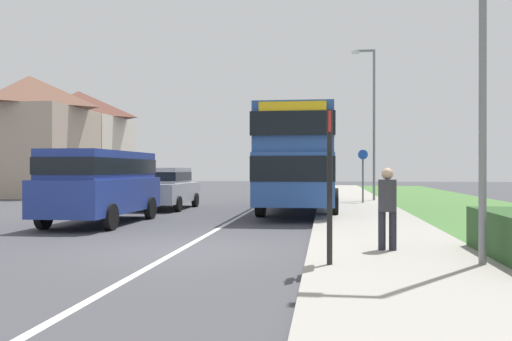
# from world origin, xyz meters

# --- Properties ---
(ground_plane) EXTENTS (120.00, 120.00, 0.00)m
(ground_plane) POSITION_xyz_m (0.00, 0.00, 0.00)
(ground_plane) COLOR #424247
(lane_marking_centre) EXTENTS (0.14, 60.00, 0.01)m
(lane_marking_centre) POSITION_xyz_m (0.00, 8.00, 0.00)
(lane_marking_centre) COLOR silver
(lane_marking_centre) RESTS_ON ground_plane
(pavement_near_side) EXTENTS (3.20, 68.00, 0.12)m
(pavement_near_side) POSITION_xyz_m (4.20, 6.00, 0.06)
(pavement_near_side) COLOR #9E998E
(pavement_near_side) RESTS_ON ground_plane
(double_decker_bus) EXTENTS (2.80, 11.45, 3.70)m
(double_decker_bus) POSITION_xyz_m (1.96, 10.91, 2.14)
(double_decker_bus) COLOR #284C93
(double_decker_bus) RESTS_ON ground_plane
(parked_van_blue) EXTENTS (2.11, 5.28, 2.18)m
(parked_van_blue) POSITION_xyz_m (-3.74, 4.83, 1.30)
(parked_van_blue) COLOR navy
(parked_van_blue) RESTS_ON ground_plane
(parked_car_silver) EXTENTS (1.93, 4.43, 1.69)m
(parked_car_silver) POSITION_xyz_m (-3.56, 10.74, 0.93)
(parked_car_silver) COLOR #B7B7BC
(parked_car_silver) RESTS_ON ground_plane
(pedestrian_at_stop) EXTENTS (0.34, 0.34, 1.67)m
(pedestrian_at_stop) POSITION_xyz_m (4.09, -0.21, 0.98)
(pedestrian_at_stop) COLOR #23232D
(pedestrian_at_stop) RESTS_ON ground_plane
(bus_stop_sign) EXTENTS (0.09, 0.52, 2.60)m
(bus_stop_sign) POSITION_xyz_m (3.00, -1.85, 1.54)
(bus_stop_sign) COLOR black
(bus_stop_sign) RESTS_ON ground_plane
(cycle_route_sign) EXTENTS (0.44, 0.08, 2.52)m
(cycle_route_sign) POSITION_xyz_m (4.61, 14.13, 1.43)
(cycle_route_sign) COLOR slate
(cycle_route_sign) RESTS_ON ground_plane
(street_lamp_mid) EXTENTS (1.14, 0.20, 7.48)m
(street_lamp_mid) POSITION_xyz_m (5.18, 16.11, 4.29)
(street_lamp_mid) COLOR slate
(street_lamp_mid) RESTS_ON ground_plane
(house_terrace_far_side) EXTENTS (6.31, 12.77, 7.26)m
(house_terrace_far_side) POSITION_xyz_m (-14.77, 22.86, 3.63)
(house_terrace_far_side) COLOR tan
(house_terrace_far_side) RESTS_ON ground_plane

